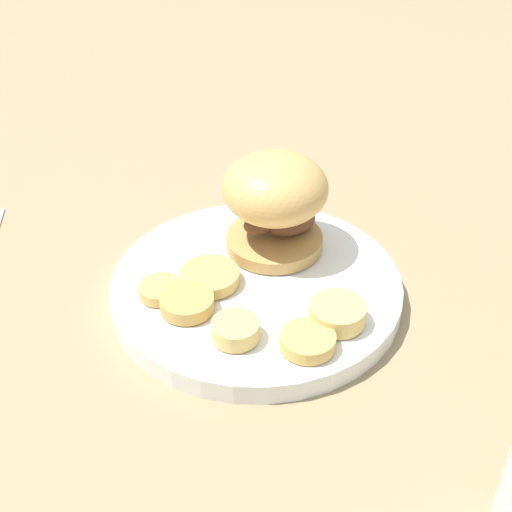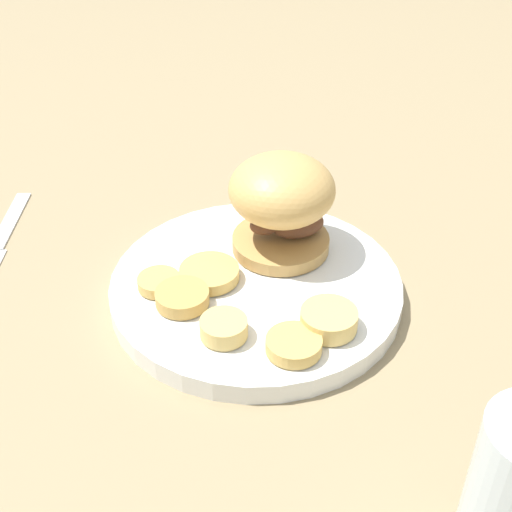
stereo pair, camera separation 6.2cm
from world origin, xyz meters
TOP-DOWN VIEW (x-y plane):
  - ground_plane at (0.00, 0.00)m, footprint 4.00×4.00m
  - dinner_plate at (0.00, 0.00)m, footprint 0.26×0.26m
  - sandwich at (-0.01, -0.05)m, footprint 0.10×0.10m
  - potato_round_0 at (0.04, 0.06)m, footprint 0.05×0.05m
  - potato_round_1 at (-0.08, 0.03)m, footprint 0.05×0.05m
  - potato_round_2 at (0.04, 0.02)m, footprint 0.05×0.05m
  - potato_round_3 at (-0.07, 0.07)m, footprint 0.04×0.04m
  - potato_round_4 at (-0.01, 0.08)m, footprint 0.04×0.04m
  - potato_round_5 at (0.07, 0.05)m, footprint 0.04×0.04m

SIDE VIEW (x-z plane):
  - ground_plane at x=0.00m, z-range 0.00..0.00m
  - dinner_plate at x=0.00m, z-range 0.00..0.02m
  - potato_round_5 at x=0.07m, z-range 0.02..0.03m
  - potato_round_2 at x=0.04m, z-range 0.02..0.03m
  - potato_round_3 at x=-0.07m, z-range 0.02..0.03m
  - potato_round_0 at x=0.04m, z-range 0.02..0.03m
  - potato_round_4 at x=-0.01m, z-range 0.02..0.04m
  - potato_round_1 at x=-0.08m, z-range 0.02..0.04m
  - sandwich at x=-0.01m, z-range 0.02..0.12m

